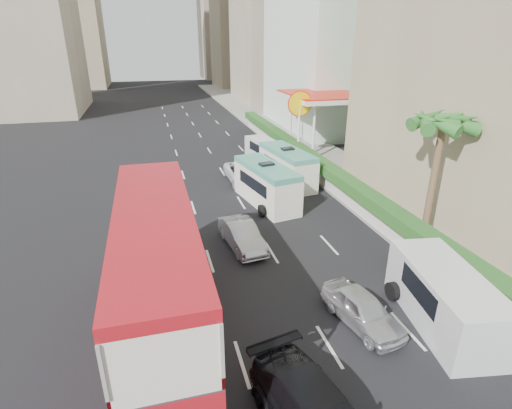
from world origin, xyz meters
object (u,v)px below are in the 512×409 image
object	(u,v)px
double_decker_bus	(160,278)
panel_van_far	(264,150)
car_silver_lane_a	(242,246)
shell_station	(321,123)
panel_van_near	(444,298)
van_asset	(243,182)
minibus_far	(287,167)
minibus_near	(266,185)
palm_tree	(433,183)
car_silver_lane_b	(361,323)

from	to	relation	value
double_decker_bus	panel_van_far	size ratio (longest dim) A/B	2.38
car_silver_lane_a	panel_van_far	bearing A→B (deg)	62.31
double_decker_bus	shell_station	distance (m)	28.02
panel_van_near	panel_van_far	size ratio (longest dim) A/B	1.19
double_decker_bus	van_asset	xyz separation A→B (m)	(6.72, 16.14, -2.53)
double_decker_bus	panel_van_far	distance (m)	23.59
panel_van_near	minibus_far	bearing A→B (deg)	101.34
car_silver_lane_a	double_decker_bus	bearing A→B (deg)	-132.87
van_asset	shell_station	distance (m)	11.86
minibus_near	palm_tree	distance (m)	10.19
panel_van_far	minibus_near	bearing A→B (deg)	-114.23
panel_van_near	shell_station	distance (m)	25.55
car_silver_lane_a	panel_van_near	size ratio (longest dim) A/B	0.74
double_decker_bus	car_silver_lane_b	world-z (taller)	double_decker_bus
car_silver_lane_b	panel_van_near	world-z (taller)	panel_van_near
car_silver_lane_a	car_silver_lane_b	xyz separation A→B (m)	(3.04, -7.19, 0.00)
car_silver_lane_b	panel_van_far	xyz separation A→B (m)	(2.57, 22.51, 0.92)
panel_van_far	palm_tree	world-z (taller)	palm_tree
double_decker_bus	panel_van_far	xyz separation A→B (m)	(9.89, 21.36, -1.61)
minibus_far	car_silver_lane_a	bearing A→B (deg)	-130.24
car_silver_lane_a	shell_station	world-z (taller)	shell_station
panel_van_far	shell_station	size ratio (longest dim) A/B	0.58
car_silver_lane_a	panel_van_near	bearing A→B (deg)	-60.20
double_decker_bus	minibus_far	size ratio (longest dim) A/B	1.86
palm_tree	shell_station	bearing A→B (deg)	83.40
double_decker_bus	shell_station	size ratio (longest dim) A/B	1.38
van_asset	shell_station	xyz separation A→B (m)	(9.28, 6.86, 2.75)
double_decker_bus	minibus_near	bearing A→B (deg)	57.92
car_silver_lane_b	shell_station	bearing A→B (deg)	58.90
minibus_near	palm_tree	size ratio (longest dim) A/B	0.93
minibus_near	panel_van_near	world-z (taller)	minibus_near
minibus_far	panel_van_near	bearing A→B (deg)	-96.54
double_decker_bus	van_asset	size ratio (longest dim) A/B	2.27
car_silver_lane_b	panel_van_near	size ratio (longest dim) A/B	0.69
minibus_near	panel_van_near	size ratio (longest dim) A/B	1.09
double_decker_bus	car_silver_lane_b	size ratio (longest dim) A/B	2.92
car_silver_lane_b	panel_van_far	world-z (taller)	panel_van_far
car_silver_lane_b	panel_van_near	bearing A→B (deg)	-24.68
minibus_far	panel_van_far	world-z (taller)	minibus_far
panel_van_far	van_asset	bearing A→B (deg)	-130.24
panel_van_far	car_silver_lane_b	bearing A→B (deg)	-105.52
car_silver_lane_a	car_silver_lane_b	world-z (taller)	car_silver_lane_a
van_asset	shell_station	world-z (taller)	shell_station
car_silver_lane_b	minibus_far	world-z (taller)	minibus_far
minibus_far	shell_station	size ratio (longest dim) A/B	0.74
car_silver_lane_b	minibus_far	distance (m)	16.30
panel_van_near	shell_station	world-z (taller)	shell_station
panel_van_near	palm_tree	world-z (taller)	palm_tree
panel_van_far	shell_station	world-z (taller)	shell_station
minibus_far	panel_van_far	bearing A→B (deg)	81.19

